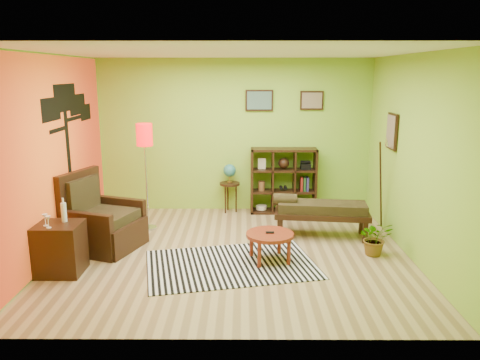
{
  "coord_description": "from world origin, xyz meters",
  "views": [
    {
      "loc": [
        0.14,
        -6.34,
        2.54
      ],
      "look_at": [
        0.11,
        0.13,
        1.05
      ],
      "focal_mm": 35.0,
      "sensor_mm": 36.0,
      "label": 1
    }
  ],
  "objects_px": {
    "armchair": "(101,225)",
    "cube_shelf": "(284,181)",
    "side_cabinet": "(60,248)",
    "floor_lamp": "(145,144)",
    "potted_plant": "(375,242)",
    "coffee_table": "(270,237)",
    "globe_table": "(230,176)",
    "bench": "(319,210)"
  },
  "relations": [
    {
      "from": "side_cabinet",
      "to": "floor_lamp",
      "type": "distance_m",
      "value": 2.21
    },
    {
      "from": "cube_shelf",
      "to": "side_cabinet",
      "type": "bearing_deg",
      "value": -138.8
    },
    {
      "from": "bench",
      "to": "coffee_table",
      "type": "bearing_deg",
      "value": -129.8
    },
    {
      "from": "globe_table",
      "to": "cube_shelf",
      "type": "xyz_separation_m",
      "value": [
        1.0,
        -0.02,
        -0.09
      ]
    },
    {
      "from": "side_cabinet",
      "to": "globe_table",
      "type": "height_order",
      "value": "side_cabinet"
    },
    {
      "from": "armchair",
      "to": "cube_shelf",
      "type": "xyz_separation_m",
      "value": [
        2.86,
        1.81,
        0.26
      ]
    },
    {
      "from": "side_cabinet",
      "to": "armchair",
      "type": "bearing_deg",
      "value": 74.46
    },
    {
      "from": "side_cabinet",
      "to": "floor_lamp",
      "type": "bearing_deg",
      "value": 66.13
    },
    {
      "from": "potted_plant",
      "to": "coffee_table",
      "type": "bearing_deg",
      "value": -171.56
    },
    {
      "from": "side_cabinet",
      "to": "cube_shelf",
      "type": "bearing_deg",
      "value": 41.2
    },
    {
      "from": "armchair",
      "to": "cube_shelf",
      "type": "distance_m",
      "value": 3.39
    },
    {
      "from": "bench",
      "to": "cube_shelf",
      "type": "bearing_deg",
      "value": 108.54
    },
    {
      "from": "coffee_table",
      "to": "cube_shelf",
      "type": "distance_m",
      "value": 2.36
    },
    {
      "from": "side_cabinet",
      "to": "potted_plant",
      "type": "relative_size",
      "value": 1.93
    },
    {
      "from": "coffee_table",
      "to": "globe_table",
      "type": "height_order",
      "value": "globe_table"
    },
    {
      "from": "side_cabinet",
      "to": "cube_shelf",
      "type": "height_order",
      "value": "cube_shelf"
    },
    {
      "from": "bench",
      "to": "potted_plant",
      "type": "distance_m",
      "value": 1.06
    },
    {
      "from": "side_cabinet",
      "to": "bench",
      "type": "xyz_separation_m",
      "value": [
        3.56,
        1.41,
        0.1
      ]
    },
    {
      "from": "coffee_table",
      "to": "bench",
      "type": "height_order",
      "value": "bench"
    },
    {
      "from": "coffee_table",
      "to": "side_cabinet",
      "type": "height_order",
      "value": "side_cabinet"
    },
    {
      "from": "armchair",
      "to": "globe_table",
      "type": "relative_size",
      "value": 1.31
    },
    {
      "from": "bench",
      "to": "potted_plant",
      "type": "xyz_separation_m",
      "value": [
        0.68,
        -0.78,
        -0.24
      ]
    },
    {
      "from": "floor_lamp",
      "to": "potted_plant",
      "type": "relative_size",
      "value": 3.45
    },
    {
      "from": "potted_plant",
      "to": "armchair",
      "type": "bearing_deg",
      "value": 175.95
    },
    {
      "from": "armchair",
      "to": "cube_shelf",
      "type": "bearing_deg",
      "value": 32.33
    },
    {
      "from": "cube_shelf",
      "to": "bench",
      "type": "distance_m",
      "value": 1.4
    },
    {
      "from": "coffee_table",
      "to": "armchair",
      "type": "height_order",
      "value": "armchair"
    },
    {
      "from": "bench",
      "to": "potted_plant",
      "type": "bearing_deg",
      "value": -48.91
    },
    {
      "from": "floor_lamp",
      "to": "cube_shelf",
      "type": "xyz_separation_m",
      "value": [
        2.33,
        0.96,
        -0.82
      ]
    },
    {
      "from": "armchair",
      "to": "side_cabinet",
      "type": "xyz_separation_m",
      "value": [
        -0.25,
        -0.92,
        -0.01
      ]
    },
    {
      "from": "side_cabinet",
      "to": "coffee_table",
      "type": "bearing_deg",
      "value": 8.59
    },
    {
      "from": "coffee_table",
      "to": "floor_lamp",
      "type": "xyz_separation_m",
      "value": [
        -1.94,
        1.35,
        1.07
      ]
    },
    {
      "from": "cube_shelf",
      "to": "potted_plant",
      "type": "relative_size",
      "value": 2.36
    },
    {
      "from": "globe_table",
      "to": "potted_plant",
      "type": "xyz_separation_m",
      "value": [
        2.12,
        -2.11,
        -0.49
      ]
    },
    {
      "from": "armchair",
      "to": "bench",
      "type": "relative_size",
      "value": 0.78
    },
    {
      "from": "coffee_table",
      "to": "potted_plant",
      "type": "distance_m",
      "value": 1.53
    },
    {
      "from": "globe_table",
      "to": "potted_plant",
      "type": "height_order",
      "value": "globe_table"
    },
    {
      "from": "side_cabinet",
      "to": "floor_lamp",
      "type": "xyz_separation_m",
      "value": [
        0.78,
        1.77,
        1.08
      ]
    },
    {
      "from": "side_cabinet",
      "to": "cube_shelf",
      "type": "xyz_separation_m",
      "value": [
        3.11,
        2.73,
        0.26
      ]
    },
    {
      "from": "side_cabinet",
      "to": "bench",
      "type": "bearing_deg",
      "value": 21.64
    },
    {
      "from": "cube_shelf",
      "to": "bench",
      "type": "xyz_separation_m",
      "value": [
        0.44,
        -1.32,
        -0.16
      ]
    },
    {
      "from": "coffee_table",
      "to": "cube_shelf",
      "type": "relative_size",
      "value": 0.54
    }
  ]
}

